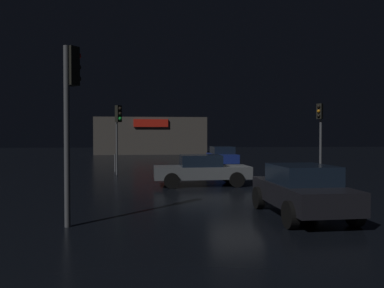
# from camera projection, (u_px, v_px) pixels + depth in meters

# --- Properties ---
(ground_plane) EXTENTS (120.00, 120.00, 0.00)m
(ground_plane) POSITION_uv_depth(u_px,v_px,m) (238.00, 187.00, 16.18)
(ground_plane) COLOR black
(store_building) EXTENTS (14.18, 6.68, 4.75)m
(store_building) POSITION_uv_depth(u_px,v_px,m) (151.00, 136.00, 48.19)
(store_building) COLOR #4C4742
(store_building) RESTS_ON ground
(traffic_signal_main) EXTENTS (0.43, 0.41, 4.32)m
(traffic_signal_main) POSITION_uv_depth(u_px,v_px,m) (320.00, 124.00, 22.29)
(traffic_signal_main) COLOR #595B60
(traffic_signal_main) RESTS_ON ground
(traffic_signal_opposite) EXTENTS (0.42, 0.42, 4.13)m
(traffic_signal_opposite) POSITION_uv_depth(u_px,v_px,m) (118.00, 123.00, 21.28)
(traffic_signal_opposite) COLOR #595B60
(traffic_signal_opposite) RESTS_ON ground
(traffic_signal_cross_left) EXTENTS (0.42, 0.43, 4.57)m
(traffic_signal_cross_left) POSITION_uv_depth(u_px,v_px,m) (70.00, 100.00, 9.13)
(traffic_signal_cross_left) COLOR #595B60
(traffic_signal_cross_left) RESTS_ON ground
(car_near) EXTENTS (2.05, 3.88, 1.48)m
(car_near) POSITION_uv_depth(u_px,v_px,m) (302.00, 190.00, 10.28)
(car_near) COLOR black
(car_near) RESTS_ON ground
(car_far) EXTENTS (2.10, 4.13, 1.52)m
(car_far) POSITION_uv_depth(u_px,v_px,m) (222.00, 156.00, 27.87)
(car_far) COLOR navy
(car_far) RESTS_ON ground
(car_crossing) EXTENTS (4.49, 2.06, 1.43)m
(car_crossing) POSITION_uv_depth(u_px,v_px,m) (201.00, 170.00, 16.85)
(car_crossing) COLOR slate
(car_crossing) RESTS_ON ground
(bollard_kerb_b) EXTENTS (0.12, 0.12, 1.13)m
(bollard_kerb_b) POSITION_uv_depth(u_px,v_px,m) (115.00, 163.00, 23.44)
(bollard_kerb_b) COLOR #595B60
(bollard_kerb_b) RESTS_ON ground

